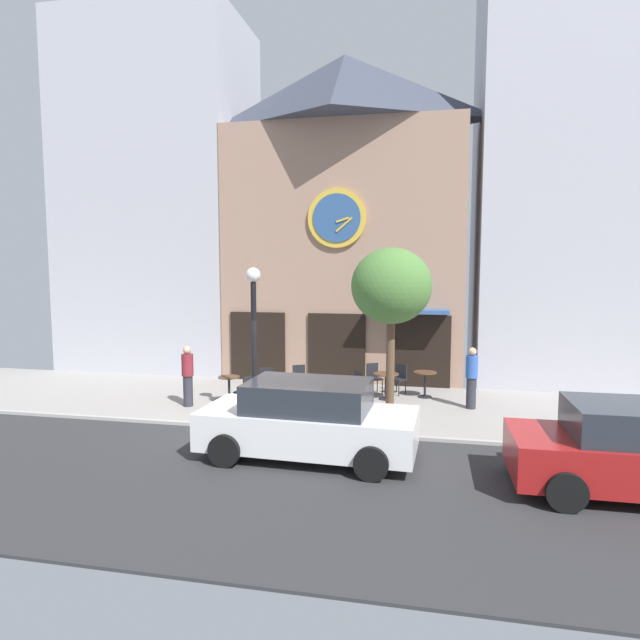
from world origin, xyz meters
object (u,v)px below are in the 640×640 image
at_px(pedestrian_blue, 472,377).
at_px(parked_car_white, 308,420).
at_px(cafe_table_center_right, 311,385).
at_px(cafe_chair_facing_street, 287,393).
at_px(cafe_chair_corner, 374,376).
at_px(cafe_chair_by_entrance, 399,376).
at_px(cafe_table_near_curb, 229,386).
at_px(cafe_chair_near_lamp, 266,381).
at_px(cafe_table_rightmost, 425,380).
at_px(cafe_chair_under_awning, 361,384).
at_px(cafe_table_near_door, 386,381).
at_px(cafe_chair_curbside, 300,378).
at_px(street_lamp, 254,343).
at_px(pedestrian_maroon, 188,375).
at_px(cafe_chair_mid_row, 246,390).
at_px(cafe_table_center_left, 271,389).
at_px(street_tree, 391,287).

xyz_separation_m(pedestrian_blue, parked_car_white, (-3.48, -4.52, -0.10)).
relative_size(cafe_table_center_right, cafe_chair_facing_street, 0.81).
bearing_deg(cafe_chair_corner, cafe_chair_by_entrance, 4.84).
distance_m(cafe_table_near_curb, cafe_chair_facing_street, 1.93).
relative_size(cafe_chair_by_entrance, cafe_chair_near_lamp, 1.00).
bearing_deg(cafe_table_rightmost, cafe_chair_under_awning, -150.15).
distance_m(cafe_table_near_door, cafe_chair_curbside, 2.56).
xyz_separation_m(street_lamp, cafe_table_center_right, (1.04, 1.94, -1.45)).
xyz_separation_m(cafe_chair_facing_street, cafe_chair_curbside, (-0.14, 1.94, 0.00)).
relative_size(cafe_chair_near_lamp, pedestrian_maroon, 0.54).
xyz_separation_m(cafe_table_near_curb, cafe_chair_mid_row, (0.65, -0.44, 0.03)).
height_order(pedestrian_maroon, pedestrian_blue, same).
bearing_deg(cafe_chair_curbside, cafe_chair_facing_street, -85.87).
distance_m(cafe_table_center_left, cafe_chair_mid_row, 0.71).
relative_size(cafe_table_near_door, cafe_chair_under_awning, 0.84).
bearing_deg(cafe_table_near_door, street_lamp, -139.25).
bearing_deg(cafe_table_rightmost, cafe_chair_mid_row, -154.04).
height_order(cafe_table_near_door, cafe_chair_facing_street, cafe_chair_facing_street).
distance_m(street_tree, cafe_chair_by_entrance, 4.50).
relative_size(street_tree, cafe_chair_corner, 4.76).
bearing_deg(street_tree, parked_car_white, -121.78).
xyz_separation_m(street_lamp, cafe_table_near_door, (3.08, 2.66, -1.39)).
distance_m(cafe_table_near_curb, cafe_chair_corner, 4.37).
distance_m(street_lamp, street_tree, 3.68).
relative_size(street_lamp, pedestrian_maroon, 2.28).
bearing_deg(parked_car_white, cafe_table_center_left, 117.49).
height_order(cafe_table_center_right, pedestrian_blue, pedestrian_blue).
xyz_separation_m(cafe_table_center_right, cafe_chair_corner, (1.62, 1.44, 0.04)).
bearing_deg(cafe_table_center_right, cafe_chair_facing_street, -106.79).
distance_m(cafe_table_near_door, pedestrian_blue, 2.43).
bearing_deg(cafe_chair_under_awning, cafe_chair_mid_row, -156.48).
height_order(cafe_chair_corner, pedestrian_blue, pedestrian_blue).
bearing_deg(pedestrian_blue, cafe_chair_curbside, 173.88).
height_order(cafe_table_near_curb, cafe_table_center_left, cafe_table_near_curb).
height_order(cafe_chair_mid_row, pedestrian_blue, pedestrian_blue).
relative_size(cafe_table_near_door, cafe_chair_curbside, 0.84).
bearing_deg(cafe_chair_near_lamp, cafe_table_near_door, 11.36).
distance_m(street_lamp, cafe_chair_curbside, 3.03).
bearing_deg(cafe_table_center_right, parked_car_white, -78.21).
relative_size(cafe_table_near_curb, cafe_chair_curbside, 0.86).
relative_size(cafe_chair_curbside, cafe_chair_near_lamp, 1.00).
xyz_separation_m(cafe_table_near_curb, cafe_chair_curbside, (1.70, 1.36, 0.03)).
height_order(street_tree, cafe_chair_near_lamp, street_tree).
distance_m(cafe_chair_by_entrance, pedestrian_blue, 2.43).
relative_size(cafe_chair_by_entrance, pedestrian_blue, 0.54).
bearing_deg(street_lamp, pedestrian_maroon, 160.30).
bearing_deg(cafe_table_center_right, cafe_chair_curbside, 126.78).
bearing_deg(cafe_chair_under_awning, cafe_chair_corner, 80.17).
relative_size(cafe_chair_facing_street, cafe_chair_curbside, 1.00).
bearing_deg(cafe_chair_under_awning, cafe_chair_by_entrance, 53.16).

